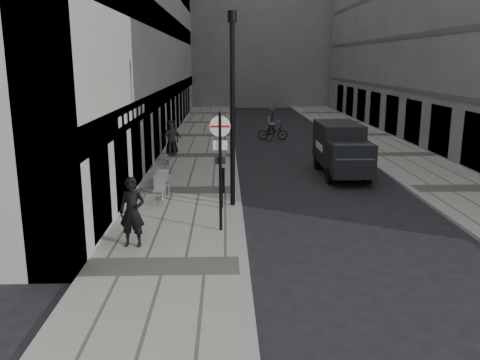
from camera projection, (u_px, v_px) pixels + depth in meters
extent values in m
plane|color=black|center=(249.00, 324.00, 10.10)|extent=(120.00, 120.00, 0.00)
cube|color=gray|center=(197.00, 156.00, 27.55)|extent=(4.00, 60.00, 0.12)
cube|color=gray|center=(397.00, 155.00, 27.86)|extent=(4.00, 60.00, 0.12)
cube|color=gray|center=(240.00, 12.00, 62.13)|extent=(24.00, 16.00, 22.00)
imported|color=black|center=(132.00, 212.00, 13.81)|extent=(0.76, 0.55, 1.93)
cylinder|color=black|center=(220.00, 173.00, 14.94)|extent=(0.09, 0.09, 3.55)
cylinder|color=white|center=(220.00, 126.00, 14.63)|extent=(0.61, 0.06, 0.61)
cube|color=#B21414|center=(220.00, 126.00, 14.61)|extent=(0.56, 0.03, 0.06)
cube|color=white|center=(220.00, 145.00, 14.78)|extent=(0.43, 0.04, 0.28)
cylinder|color=black|center=(232.00, 115.00, 17.31)|extent=(0.17, 0.17, 6.34)
cylinder|color=black|center=(232.00, 17.00, 16.58)|extent=(0.30, 0.30, 0.37)
cylinder|color=black|center=(221.00, 196.00, 17.58)|extent=(0.11, 0.11, 0.84)
cylinder|color=black|center=(223.00, 181.00, 19.59)|extent=(0.12, 0.12, 0.92)
cylinder|color=black|center=(330.00, 175.00, 21.54)|extent=(0.26, 0.73, 0.73)
cylinder|color=black|center=(368.00, 175.00, 21.58)|extent=(0.26, 0.73, 0.73)
cylinder|color=black|center=(317.00, 161.00, 24.55)|extent=(0.26, 0.73, 0.73)
cylinder|color=black|center=(350.00, 161.00, 24.59)|extent=(0.26, 0.73, 0.73)
cube|color=black|center=(338.00, 142.00, 23.62)|extent=(1.83, 3.28, 1.82)
cube|color=black|center=(350.00, 158.00, 21.29)|extent=(1.83, 1.65, 1.27)
cube|color=#1E2328|center=(355.00, 152.00, 20.54)|extent=(1.59, 0.33, 0.67)
imported|color=black|center=(273.00, 132.00, 33.53)|extent=(1.96, 0.76, 1.01)
imported|color=slate|center=(273.00, 123.00, 33.39)|extent=(0.96, 0.76, 1.91)
imported|color=#58595D|center=(172.00, 139.00, 27.24)|extent=(1.13, 0.80, 1.78)
imported|color=#9B968F|center=(222.00, 140.00, 26.63)|extent=(1.36, 1.11, 1.83)
imported|color=black|center=(171.00, 137.00, 27.71)|extent=(1.08, 0.94, 1.87)
cylinder|color=#A5A5A7|center=(164.00, 175.00, 22.63)|extent=(0.43, 0.43, 0.03)
cylinder|color=#A5A5A7|center=(163.00, 167.00, 22.55)|extent=(0.06, 0.06, 0.72)
cylinder|color=#A5A5A7|center=(163.00, 159.00, 22.46)|extent=(0.68, 0.68, 0.03)
cylinder|color=#B3B2B5|center=(162.00, 199.00, 18.76)|extent=(0.50, 0.50, 0.03)
cylinder|color=#B3B2B5|center=(162.00, 188.00, 18.67)|extent=(0.07, 0.07, 0.84)
cylinder|color=#B3B2B5|center=(161.00, 177.00, 18.57)|extent=(0.79, 0.79, 0.03)
cylinder|color=#ABABAD|center=(158.00, 182.00, 21.36)|extent=(0.39, 0.39, 0.03)
cylinder|color=#ABABAD|center=(158.00, 174.00, 21.29)|extent=(0.05, 0.05, 0.66)
cylinder|color=#ABABAD|center=(157.00, 167.00, 21.21)|extent=(0.62, 0.62, 0.03)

